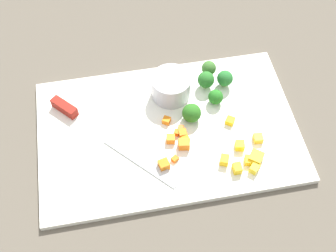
# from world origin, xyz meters

# --- Properties ---
(ground_plane) EXTENTS (4.00, 4.00, 0.00)m
(ground_plane) POSITION_xyz_m (0.00, 0.00, 0.00)
(ground_plane) COLOR #595145
(cutting_board) EXTENTS (0.49, 0.31, 0.01)m
(cutting_board) POSITION_xyz_m (0.00, 0.00, 0.01)
(cutting_board) COLOR white
(cutting_board) RESTS_ON ground_plane
(prep_bowl) EXTENTS (0.08, 0.08, 0.05)m
(prep_bowl) POSITION_xyz_m (-0.02, -0.08, 0.04)
(prep_bowl) COLOR #B5B5BF
(prep_bowl) RESTS_ON cutting_board
(chef_knife) EXTENTS (0.22, 0.23, 0.02)m
(chef_knife) POSITION_xyz_m (0.14, -0.03, 0.02)
(chef_knife) COLOR silver
(chef_knife) RESTS_ON cutting_board
(carrot_dice_0) EXTENTS (0.02, 0.02, 0.02)m
(carrot_dice_0) POSITION_xyz_m (-0.02, 0.04, 0.02)
(carrot_dice_0) COLOR orange
(carrot_dice_0) RESTS_ON cutting_board
(carrot_dice_1) EXTENTS (0.01, 0.01, 0.01)m
(carrot_dice_1) POSITION_xyz_m (-0.01, 0.01, 0.02)
(carrot_dice_1) COLOR orange
(carrot_dice_1) RESTS_ON cutting_board
(carrot_dice_2) EXTENTS (0.02, 0.01, 0.01)m
(carrot_dice_2) POSITION_xyz_m (-0.03, 0.03, 0.02)
(carrot_dice_2) COLOR orange
(carrot_dice_2) RESTS_ON cutting_board
(carrot_dice_3) EXTENTS (0.02, 0.02, 0.01)m
(carrot_dice_3) POSITION_xyz_m (-0.00, -0.02, 0.02)
(carrot_dice_3) COLOR orange
(carrot_dice_3) RESTS_ON cutting_board
(carrot_dice_4) EXTENTS (0.02, 0.02, 0.02)m
(carrot_dice_4) POSITION_xyz_m (0.02, 0.08, 0.02)
(carrot_dice_4) COLOR orange
(carrot_dice_4) RESTS_ON cutting_board
(carrot_dice_5) EXTENTS (0.01, 0.02, 0.01)m
(carrot_dice_5) POSITION_xyz_m (-0.02, 0.01, 0.02)
(carrot_dice_5) COLOR orange
(carrot_dice_5) RESTS_ON cutting_board
(carrot_dice_6) EXTENTS (0.02, 0.02, 0.01)m
(carrot_dice_6) POSITION_xyz_m (-0.02, 0.02, 0.02)
(carrot_dice_6) COLOR orange
(carrot_dice_6) RESTS_ON cutting_board
(carrot_dice_7) EXTENTS (0.02, 0.01, 0.01)m
(carrot_dice_7) POSITION_xyz_m (0.00, 0.07, 0.02)
(carrot_dice_7) COLOR orange
(carrot_dice_7) RESTS_ON cutting_board
(carrot_dice_8) EXTENTS (0.02, 0.02, 0.01)m
(carrot_dice_8) POSITION_xyz_m (-0.00, 0.03, 0.02)
(carrot_dice_8) COLOR orange
(carrot_dice_8) RESTS_ON cutting_board
(pepper_dice_0) EXTENTS (0.02, 0.02, 0.02)m
(pepper_dice_0) POSITION_xyz_m (-0.09, 0.09, 0.02)
(pepper_dice_0) COLOR yellow
(pepper_dice_0) RESTS_ON cutting_board
(pepper_dice_1) EXTENTS (0.02, 0.02, 0.01)m
(pepper_dice_1) POSITION_xyz_m (-0.13, 0.10, 0.02)
(pepper_dice_1) COLOR yellow
(pepper_dice_1) RESTS_ON cutting_board
(pepper_dice_2) EXTENTS (0.02, 0.02, 0.02)m
(pepper_dice_2) POSITION_xyz_m (-0.12, 0.07, 0.02)
(pepper_dice_2) COLOR yellow
(pepper_dice_2) RESTS_ON cutting_board
(pepper_dice_3) EXTENTS (0.02, 0.02, 0.01)m
(pepper_dice_3) POSITION_xyz_m (-0.12, 0.01, 0.02)
(pepper_dice_3) COLOR yellow
(pepper_dice_3) RESTS_ON cutting_board
(pepper_dice_4) EXTENTS (0.02, 0.02, 0.01)m
(pepper_dice_4) POSITION_xyz_m (-0.16, 0.06, 0.02)
(pepper_dice_4) COLOR yellow
(pepper_dice_4) RESTS_ON cutting_board
(pepper_dice_5) EXTENTS (0.02, 0.02, 0.01)m
(pepper_dice_5) POSITION_xyz_m (-0.14, 0.12, 0.02)
(pepper_dice_5) COLOR yellow
(pepper_dice_5) RESTS_ON cutting_board
(pepper_dice_6) EXTENTS (0.03, 0.03, 0.02)m
(pepper_dice_6) POSITION_xyz_m (-0.15, 0.10, 0.02)
(pepper_dice_6) COLOR yellow
(pepper_dice_6) RESTS_ON cutting_board
(pepper_dice_7) EXTENTS (0.01, 0.02, 0.02)m
(pepper_dice_7) POSITION_xyz_m (-0.11, 0.11, 0.02)
(pepper_dice_7) COLOR yellow
(pepper_dice_7) RESTS_ON cutting_board
(broccoli_floret_0) EXTENTS (0.03, 0.03, 0.04)m
(broccoli_floret_0) POSITION_xyz_m (-0.13, -0.09, 0.03)
(broccoli_floret_0) COLOR #8EBE65
(broccoli_floret_0) RESTS_ON cutting_board
(broccoli_floret_1) EXTENTS (0.03, 0.03, 0.03)m
(broccoli_floret_1) POSITION_xyz_m (-0.10, -0.05, 0.03)
(broccoli_floret_1) COLOR #7FAB6A
(broccoli_floret_1) RESTS_ON cutting_board
(broccoli_floret_2) EXTENTS (0.03, 0.03, 0.04)m
(broccoli_floret_2) POSITION_xyz_m (-0.09, -0.09, 0.03)
(broccoli_floret_2) COLOR #89BC69
(broccoli_floret_2) RESTS_ON cutting_board
(broccoli_floret_3) EXTENTS (0.03, 0.03, 0.04)m
(broccoli_floret_3) POSITION_xyz_m (-0.11, -0.12, 0.03)
(broccoli_floret_3) COLOR #86C068
(broccoli_floret_3) RESTS_ON cutting_board
(broccoli_floret_4) EXTENTS (0.04, 0.04, 0.04)m
(broccoli_floret_4) POSITION_xyz_m (-0.05, -0.02, 0.03)
(broccoli_floret_4) COLOR #8CB960
(broccoli_floret_4) RESTS_ON cutting_board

